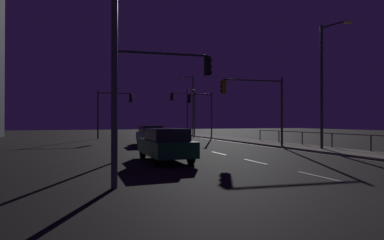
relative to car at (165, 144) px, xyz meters
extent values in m
plane|color=black|center=(3.91, 6.85, -0.82)|extent=(112.00, 112.00, 0.00)
cube|color=gray|center=(11.06, 6.85, -0.75)|extent=(2.88, 77.00, 0.14)
cube|color=silver|center=(3.91, -5.65, -0.82)|extent=(0.14, 2.00, 0.01)
cube|color=silver|center=(3.91, -1.65, -0.82)|extent=(0.14, 2.00, 0.01)
cube|color=silver|center=(3.91, 2.35, -0.82)|extent=(0.14, 2.00, 0.01)
cube|color=silver|center=(3.91, 6.35, -0.82)|extent=(0.14, 2.00, 0.01)
cube|color=silver|center=(3.91, 10.35, -0.82)|extent=(0.14, 2.00, 0.01)
cube|color=silver|center=(3.91, 14.35, -0.82)|extent=(0.14, 2.00, 0.01)
cube|color=silver|center=(3.91, 18.35, -0.82)|extent=(0.14, 2.00, 0.01)
cube|color=silver|center=(3.91, 22.35, -0.82)|extent=(0.14, 2.00, 0.01)
cube|color=silver|center=(3.91, 26.35, -0.82)|extent=(0.14, 2.00, 0.01)
cube|color=silver|center=(3.91, 30.35, -0.82)|extent=(0.14, 2.00, 0.01)
cube|color=silver|center=(3.91, 34.35, -0.82)|extent=(0.14, 2.00, 0.01)
cube|color=silver|center=(9.37, 11.85, -0.82)|extent=(0.14, 53.00, 0.01)
cube|color=#14592D|center=(0.00, 0.07, -0.15)|extent=(1.87, 4.42, 0.70)
cube|color=#1E2328|center=(0.00, -0.18, 0.47)|extent=(1.63, 2.48, 0.55)
cylinder|color=black|center=(-0.82, 1.47, -0.50)|extent=(0.23, 0.64, 0.64)
cylinder|color=black|center=(0.78, 1.48, -0.50)|extent=(0.23, 0.64, 0.64)
cylinder|color=black|center=(-0.78, -1.35, -0.50)|extent=(0.23, 0.64, 0.64)
cylinder|color=black|center=(0.81, -1.33, -0.50)|extent=(0.23, 0.64, 0.64)
cube|color=navy|center=(1.57, 10.50, -0.15)|extent=(1.87, 4.42, 0.70)
cube|color=#1E2328|center=(1.57, 10.75, 0.47)|extent=(1.63, 2.48, 0.55)
cylinder|color=black|center=(2.35, 9.08, -0.50)|extent=(0.23, 0.64, 0.64)
cylinder|color=black|center=(0.75, 9.10, -0.50)|extent=(0.23, 0.64, 0.64)
cylinder|color=black|center=(2.39, 11.90, -0.50)|extent=(0.23, 0.64, 0.64)
cylinder|color=black|center=(0.79, 11.92, -0.50)|extent=(0.23, 0.64, 0.64)
cylinder|color=#4C4C51|center=(10.12, 17.48, 1.90)|extent=(0.16, 0.16, 5.16)
cylinder|color=#2D3033|center=(8.81, 17.62, 4.22)|extent=(2.63, 0.39, 0.11)
cube|color=black|center=(7.50, 17.77, 3.70)|extent=(0.32, 0.37, 0.95)
sphere|color=red|center=(7.35, 17.78, 4.00)|extent=(0.20, 0.20, 0.20)
sphere|color=black|center=(7.35, 17.78, 3.70)|extent=(0.20, 0.20, 0.20)
sphere|color=black|center=(7.35, 17.78, 3.40)|extent=(0.20, 0.20, 0.20)
cylinder|color=#4C4C51|center=(-2.24, 0.62, 1.92)|extent=(0.16, 0.16, 5.48)
cylinder|color=#2D3033|center=(-0.01, 0.36, 4.41)|extent=(4.48, 0.63, 0.11)
cube|color=black|center=(2.22, 0.10, 3.89)|extent=(0.32, 0.37, 0.95)
sphere|color=red|center=(2.38, 0.08, 4.19)|extent=(0.20, 0.20, 0.20)
sphere|color=black|center=(2.38, 0.08, 3.89)|extent=(0.20, 0.20, 0.20)
sphere|color=black|center=(2.38, 0.08, 3.59)|extent=(0.20, 0.20, 0.20)
cylinder|color=#4C4C51|center=(9.94, 22.56, 2.19)|extent=(0.16, 0.16, 5.73)
cylinder|color=#38383D|center=(8.41, 22.59, 4.80)|extent=(3.06, 0.17, 0.11)
cube|color=black|center=(6.88, 22.62, 4.28)|extent=(0.29, 0.35, 0.95)
sphere|color=red|center=(6.73, 22.63, 4.58)|extent=(0.20, 0.20, 0.20)
sphere|color=black|center=(6.73, 22.63, 4.28)|extent=(0.20, 0.20, 0.20)
sphere|color=black|center=(6.73, 22.63, 3.98)|extent=(0.20, 0.20, 0.20)
cylinder|color=#2D3033|center=(-2.18, 20.97, 1.88)|extent=(0.16, 0.16, 5.39)
cylinder|color=#38383D|center=(-0.40, 20.86, 4.32)|extent=(3.58, 0.32, 0.11)
cube|color=black|center=(1.39, 20.76, 3.80)|extent=(0.30, 0.36, 0.95)
sphere|color=red|center=(1.54, 20.75, 4.10)|extent=(0.20, 0.20, 0.20)
sphere|color=black|center=(1.54, 20.75, 3.80)|extent=(0.20, 0.20, 0.20)
sphere|color=black|center=(1.54, 20.75, 3.50)|extent=(0.20, 0.20, 0.20)
cylinder|color=#38383D|center=(9.92, 4.33, 1.80)|extent=(0.16, 0.16, 4.96)
cylinder|color=#2D3033|center=(7.68, 4.58, 4.03)|extent=(4.48, 0.61, 0.11)
cube|color=olive|center=(5.45, 4.83, 3.50)|extent=(0.32, 0.37, 0.95)
sphere|color=red|center=(5.30, 4.85, 3.80)|extent=(0.20, 0.20, 0.20)
sphere|color=black|center=(5.30, 4.85, 3.50)|extent=(0.20, 0.20, 0.20)
sphere|color=black|center=(5.30, 4.85, 3.20)|extent=(0.20, 0.20, 0.20)
cylinder|color=#38383D|center=(10.95, 1.55, 3.35)|extent=(0.18, 0.18, 8.06)
cylinder|color=#2D3033|center=(11.18, 0.71, 7.23)|extent=(0.56, 1.70, 0.10)
ellipsoid|color=#F9D172|center=(11.41, -0.13, 7.13)|extent=(0.56, 0.36, 0.24)
cylinder|color=#4C4C51|center=(-2.86, -5.14, 3.37)|extent=(0.18, 0.18, 8.38)
cylinder|color=#38383D|center=(10.13, 25.97, 2.61)|extent=(0.18, 0.18, 6.58)
cylinder|color=#2D3033|center=(10.87, 26.63, 5.75)|extent=(1.56, 1.41, 0.10)
ellipsoid|color=#F9D172|center=(11.62, 27.30, 5.65)|extent=(0.56, 0.36, 0.24)
cylinder|color=#4C4C51|center=(10.27, 24.07, 3.34)|extent=(0.18, 0.18, 8.05)
cylinder|color=#2D3033|center=(9.62, 24.36, 7.22)|extent=(1.35, 0.66, 0.10)
ellipsoid|color=#F9D172|center=(8.97, 24.64, 7.12)|extent=(0.56, 0.36, 0.24)
cylinder|color=#59595E|center=(12.35, -0.86, -0.21)|extent=(0.09, 0.09, 0.95)
cylinder|color=#59595E|center=(12.35, 2.09, -0.21)|extent=(0.09, 0.09, 0.95)
cylinder|color=#59595E|center=(12.35, 5.03, -0.21)|extent=(0.09, 0.09, 0.95)
cylinder|color=#59595E|center=(12.35, 7.98, -0.21)|extent=(0.09, 0.09, 0.95)
cylinder|color=#59595E|center=(12.35, 10.93, -0.21)|extent=(0.09, 0.09, 0.95)
cube|color=slate|center=(12.35, -0.86, 0.27)|extent=(0.06, 23.58, 0.06)
camera|label=1|loc=(-3.68, -13.78, 1.05)|focal=27.83mm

